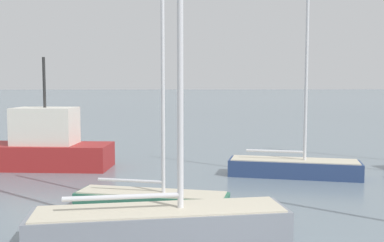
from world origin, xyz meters
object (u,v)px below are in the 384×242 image
(sailboat_0, at_px, (152,195))
(sailboat_7, at_px, (294,165))
(fishing_boat_0, at_px, (41,146))
(sailboat_3, at_px, (161,220))

(sailboat_0, relative_size, sailboat_7, 0.95)
(fishing_boat_0, bearing_deg, sailboat_3, -54.08)
(sailboat_0, relative_size, fishing_boat_0, 1.23)
(sailboat_7, distance_m, fishing_boat_0, 11.00)
(sailboat_3, relative_size, fishing_boat_0, 1.43)
(sailboat_7, bearing_deg, fishing_boat_0, -177.09)
(sailboat_0, bearing_deg, sailboat_7, 52.31)
(sailboat_0, distance_m, sailboat_7, 7.04)
(sailboat_7, bearing_deg, sailboat_3, -110.94)
(sailboat_3, distance_m, sailboat_7, 8.91)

